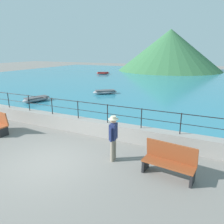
# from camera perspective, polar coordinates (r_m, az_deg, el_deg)

# --- Properties ---
(ground_plane) EXTENTS (120.00, 120.00, 0.00)m
(ground_plane) POSITION_cam_1_polar(r_m,az_deg,el_deg) (8.58, -16.31, -12.64)
(ground_plane) COLOR slate
(promenade_wall) EXTENTS (20.00, 0.56, 0.70)m
(promenade_wall) POSITION_cam_1_polar(r_m,az_deg,el_deg) (10.78, -5.16, -3.97)
(promenade_wall) COLOR gray
(promenade_wall) RESTS_ON ground
(railing) EXTENTS (18.44, 0.04, 0.90)m
(railing) POSITION_cam_1_polar(r_m,az_deg,el_deg) (10.49, -5.29, 1.01)
(railing) COLOR black
(railing) RESTS_ON promenade_wall
(lake_water) EXTENTS (64.00, 44.32, 0.06)m
(lake_water) POSITION_cam_1_polar(r_m,az_deg,el_deg) (32.00, 16.18, 8.21)
(lake_water) COLOR teal
(lake_water) RESTS_ON ground
(hill_main) EXTENTS (20.83, 20.83, 8.16)m
(hill_main) POSITION_cam_1_polar(r_m,az_deg,el_deg) (46.78, 15.06, 15.55)
(hill_main) COLOR #33663D
(hill_main) RESTS_ON ground
(bench_far) EXTENTS (1.76, 0.76, 1.13)m
(bench_far) POSITION_cam_1_polar(r_m,az_deg,el_deg) (7.45, 14.96, -12.28)
(bench_far) COLOR brown
(bench_far) RESTS_ON ground
(person_walking) EXTENTS (0.38, 0.57, 1.75)m
(person_walking) POSITION_cam_1_polar(r_m,az_deg,el_deg) (7.97, 0.34, -6.42)
(person_walking) COLOR slate
(person_walking) RESTS_ON ground
(boat_0) EXTENTS (2.35, 2.16, 0.36)m
(boat_0) POSITION_cam_1_polar(r_m,az_deg,el_deg) (20.45, -1.86, 5.38)
(boat_0) COLOR gray
(boat_0) RESTS_ON lake_water
(boat_1) EXTENTS (1.59, 2.47, 0.36)m
(boat_1) POSITION_cam_1_polar(r_m,az_deg,el_deg) (18.41, -19.38, 3.29)
(boat_1) COLOR gray
(boat_1) RESTS_ON lake_water
(boat_2) EXTENTS (2.44, 1.92, 0.36)m
(boat_2) POSITION_cam_1_polar(r_m,az_deg,el_deg) (38.02, -2.39, 10.30)
(boat_2) COLOR red
(boat_2) RESTS_ON lake_water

